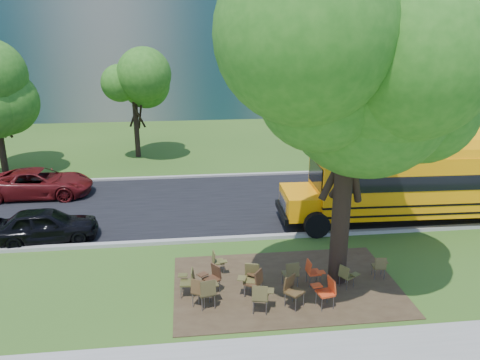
{
  "coord_description": "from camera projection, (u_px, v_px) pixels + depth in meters",
  "views": [
    {
      "loc": [
        -1.97,
        -13.23,
        7.69
      ],
      "look_at": [
        0.08,
        4.02,
        2.08
      ],
      "focal_mm": 35.0,
      "sensor_mm": 36.0,
      "label": 1
    }
  ],
  "objects": [
    {
      "name": "black_car",
      "position": [
        46.0,
        225.0,
        17.66
      ],
      "size": [
        3.92,
        1.88,
        1.29
      ],
      "primitive_type": "imported",
      "rotation": [
        0.0,
        0.0,
        1.66
      ],
      "color": "black",
      "rests_on": "ground"
    },
    {
      "name": "dirt_patch",
      "position": [
        286.0,
        285.0,
        14.73
      ],
      "size": [
        7.0,
        4.5,
        0.03
      ],
      "primitive_type": "cube",
      "color": "#382819",
      "rests_on": "ground"
    },
    {
      "name": "chair_7",
      "position": [
        347.0,
        274.0,
        14.42
      ],
      "size": [
        0.65,
        0.52,
        0.78
      ],
      "rotation": [
        0.0,
        0.0,
        -1.03
      ],
      "color": "brown",
      "rests_on": "ground"
    },
    {
      "name": "chair_5",
      "position": [
        292.0,
        289.0,
        13.41
      ],
      "size": [
        0.66,
        0.83,
        0.97
      ],
      "rotation": [
        0.0,
        0.0,
        3.85
      ],
      "color": "#4A341A",
      "rests_on": "ground"
    },
    {
      "name": "chair_3",
      "position": [
        251.0,
        276.0,
        14.09
      ],
      "size": [
        0.74,
        0.57,
        0.96
      ],
      "rotation": [
        0.0,
        0.0,
        2.88
      ],
      "color": "brown",
      "rests_on": "ground"
    },
    {
      "name": "chair_12",
      "position": [
        312.0,
        270.0,
        14.58
      ],
      "size": [
        0.53,
        0.56,
        0.85
      ],
      "rotation": [
        0.0,
        0.0,
        4.78
      ],
      "color": "red",
      "rests_on": "ground"
    },
    {
      "name": "main_tree",
      "position": [
        350.0,
        91.0,
        13.16
      ],
      "size": [
        7.2,
        7.2,
        9.66
      ],
      "color": "black",
      "rests_on": "ground"
    },
    {
      "name": "bg_tree_2",
      "position": [
        134.0,
        89.0,
        28.36
      ],
      "size": [
        4.8,
        4.8,
        6.62
      ],
      "color": "black",
      "rests_on": "ground"
    },
    {
      "name": "kerb_far",
      "position": [
        223.0,
        176.0,
        25.56
      ],
      "size": [
        80.0,
        0.25,
        0.14
      ],
      "primitive_type": "cube",
      "color": "gray",
      "rests_on": "ground"
    },
    {
      "name": "chair_10",
      "position": [
        217.0,
        260.0,
        15.33
      ],
      "size": [
        0.5,
        0.52,
        0.78
      ],
      "rotation": [
        0.0,
        0.0,
        -1.47
      ],
      "color": "brown",
      "rests_on": "ground"
    },
    {
      "name": "chair_0",
      "position": [
        208.0,
        290.0,
        13.35
      ],
      "size": [
        0.65,
        0.68,
        0.96
      ],
      "rotation": [
        0.0,
        0.0,
        0.21
      ],
      "color": "#41381C",
      "rests_on": "ground"
    },
    {
      "name": "chair_6",
      "position": [
        327.0,
        289.0,
        13.41
      ],
      "size": [
        0.65,
        0.64,
        0.94
      ],
      "rotation": [
        0.0,
        0.0,
        1.76
      ],
      "color": "red",
      "rests_on": "ground"
    },
    {
      "name": "kerb_near",
      "position": [
        241.0,
        238.0,
        17.9
      ],
      "size": [
        80.0,
        0.25,
        0.14
      ],
      "primitive_type": "cube",
      "color": "gray",
      "rests_on": "ground"
    },
    {
      "name": "chair_13",
      "position": [
        380.0,
        265.0,
        14.99
      ],
      "size": [
        0.55,
        0.47,
        0.8
      ],
      "rotation": [
        0.0,
        0.0,
        -0.09
      ],
      "color": "#504422",
      "rests_on": "ground"
    },
    {
      "name": "chair_9",
      "position": [
        212.0,
        276.0,
        14.2
      ],
      "size": [
        0.76,
        0.6,
        0.9
      ],
      "rotation": [
        0.0,
        0.0,
        2.19
      ],
      "color": "#432818",
      "rests_on": "ground"
    },
    {
      "name": "asphalt_road",
      "position": [
        231.0,
        203.0,
        21.7
      ],
      "size": [
        80.0,
        8.0,
        0.04
      ],
      "primitive_type": "cube",
      "color": "black",
      "rests_on": "ground"
    },
    {
      "name": "school_bus",
      "position": [
        444.0,
        181.0,
        19.3
      ],
      "size": [
        12.4,
        3.12,
        3.01
      ],
      "rotation": [
        0.0,
        0.0,
        -0.03
      ],
      "color": "orange",
      "rests_on": "ground"
    },
    {
      "name": "bg_car_red",
      "position": [
        39.0,
        183.0,
        22.36
      ],
      "size": [
        4.94,
        2.35,
        1.36
      ],
      "primitive_type": "imported",
      "rotation": [
        0.0,
        0.0,
        1.55
      ],
      "color": "#500D0E",
      "rests_on": "ground"
    },
    {
      "name": "chair_11",
      "position": [
        292.0,
        272.0,
        14.42
      ],
      "size": [
        0.62,
        0.62,
        0.92
      ],
      "rotation": [
        0.0,
        0.0,
        0.16
      ],
      "color": "#4B4320",
      "rests_on": "ground"
    },
    {
      "name": "chair_8",
      "position": [
        189.0,
        280.0,
        14.0
      ],
      "size": [
        0.52,
        0.61,
        0.89
      ],
      "rotation": [
        0.0,
        0.0,
        1.48
      ],
      "color": "#45431E",
      "rests_on": "ground"
    },
    {
      "name": "chair_2",
      "position": [
        255.0,
        280.0,
        13.92
      ],
      "size": [
        0.63,
        0.79,
        0.93
      ],
      "rotation": [
        0.0,
        0.0,
        0.94
      ],
      "color": "#412917",
      "rests_on": "ground"
    },
    {
      "name": "chair_1",
      "position": [
        201.0,
        289.0,
        13.42
      ],
      "size": [
        0.77,
        0.61,
        0.93
      ],
      "rotation": [
        0.0,
        0.0,
        -0.48
      ],
      "color": "#4D341B",
      "rests_on": "ground"
    },
    {
      "name": "chair_4",
      "position": [
        261.0,
        295.0,
        13.11
      ],
      "size": [
        0.71,
        0.55,
        0.94
      ],
      "rotation": [
        0.0,
        0.0,
        -0.23
      ],
      "color": "#49401F",
      "rests_on": "ground"
    },
    {
      "name": "bg_tree_3",
      "position": [
        353.0,
        76.0,
        27.67
      ],
      "size": [
        5.6,
        5.6,
        7.84
      ],
      "color": "black",
      "rests_on": "ground"
    },
    {
      "name": "ground",
      "position": [
        252.0,
        279.0,
        15.09
      ],
      "size": [
        160.0,
        160.0,
        0.0
      ],
      "primitive_type": "plane",
      "color": "#294C17",
      "rests_on": "ground"
    }
  ]
}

